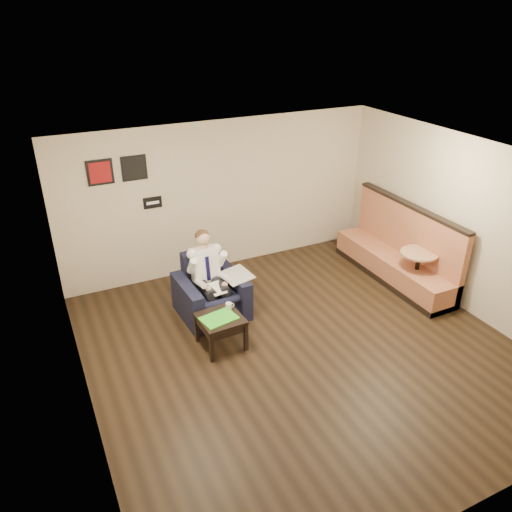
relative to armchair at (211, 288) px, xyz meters
name	(u,v)px	position (x,y,z in m)	size (l,w,h in m)	color
ground	(302,349)	(0.86, -1.46, -0.49)	(6.00, 6.00, 0.00)	black
wall_back	(222,196)	(0.86, 1.54, 0.91)	(6.00, 0.02, 2.80)	beige
wall_front	(483,411)	(0.86, -4.46, 0.91)	(6.00, 0.02, 2.80)	beige
wall_left	(76,320)	(-2.14, -1.46, 0.91)	(0.02, 6.00, 2.80)	beige
wall_right	(468,227)	(3.86, -1.46, 0.91)	(0.02, 6.00, 2.80)	beige
ceiling	(311,165)	(0.86, -1.46, 2.31)	(6.00, 6.00, 0.02)	white
seating_sign	(153,203)	(-0.44, 1.52, 1.01)	(0.32, 0.02, 0.20)	black
art_print_left	(100,172)	(-1.24, 1.52, 1.66)	(0.42, 0.03, 0.42)	maroon
art_print_right	(134,168)	(-0.69, 1.52, 1.66)	(0.42, 0.03, 0.42)	black
armchair	(211,288)	(0.00, 0.00, 0.00)	(1.01, 1.01, 0.98)	black
seated_man	(214,281)	(0.01, -0.13, 0.18)	(0.64, 0.96, 1.34)	white
lap_papers	(217,288)	(0.01, -0.23, 0.11)	(0.22, 0.32, 0.01)	white
newspaper	(236,275)	(0.41, -0.09, 0.18)	(0.43, 0.53, 0.01)	silver
side_table	(221,331)	(-0.19, -0.87, -0.24)	(0.61, 0.61, 0.50)	black
green_folder	(219,318)	(-0.22, -0.89, 0.02)	(0.50, 0.36, 0.01)	#3CD92B
coffee_mug	(229,306)	(0.01, -0.72, 0.07)	(0.09, 0.09, 0.11)	white
smartphone	(219,310)	(-0.14, -0.69, 0.02)	(0.16, 0.08, 0.01)	black
banquette	(396,244)	(3.45, -0.34, 0.20)	(0.65, 2.71, 1.39)	#A96141
cafe_table	(416,273)	(3.46, -0.92, -0.09)	(0.64, 0.64, 0.79)	tan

